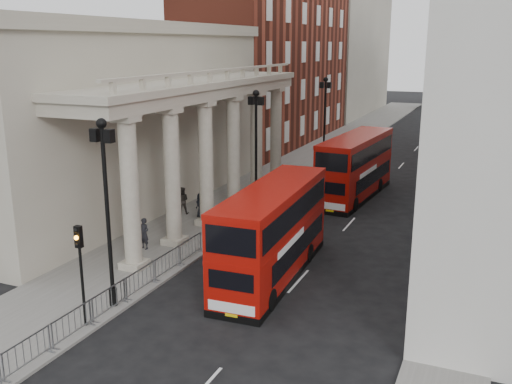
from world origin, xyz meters
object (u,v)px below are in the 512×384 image
Objects in this scene: lamp_post_mid at (256,143)px; traffic_light at (80,257)px; pedestrian_b at (182,200)px; bus_far at (356,165)px; lamp_post_north at (325,116)px; lamp_post_south at (107,201)px; monument_column at (459,16)px; pedestrian_c at (201,205)px; pedestrian_a at (144,234)px; bus_near at (273,231)px.

lamp_post_mid is 1.93× the size of traffic_light.
pedestrian_b is (-4.37, -2.56, -3.86)m from lamp_post_mid.
traffic_light is 0.39× the size of bus_far.
lamp_post_north is 10.86m from bus_far.
bus_far reaches higher than traffic_light.
lamp_post_north is (0.00, 32.00, 0.00)m from lamp_post_south.
monument_column is 6.51× the size of lamp_post_north.
lamp_post_north is 19.35m from pedestrian_c.
bus_far is at bearing 78.26° from traffic_light.
lamp_post_mid is 18.11m from traffic_light.
pedestrian_a is 7.01m from pedestrian_b.
pedestrian_a is at bearing 108.67° from traffic_light.
lamp_post_mid is (-6.60, -72.00, -11.07)m from monument_column.
traffic_light is at bearing -89.83° from lamp_post_north.
monument_column is 6.51× the size of lamp_post_mid.
lamp_post_south reaches higher than bus_far.
pedestrian_c is at bearing 102.18° from lamp_post_south.
bus_far is at bearing -91.18° from monument_column.
lamp_post_south is 5.07× the size of pedestrian_c.
bus_near is (5.18, -25.89, -2.50)m from lamp_post_north.
bus_near reaches higher than pedestrian_a.
traffic_light is 2.32× the size of pedestrian_b.
traffic_light reaches higher than pedestrian_b.
lamp_post_south is 1.93× the size of traffic_light.
traffic_light is at bearing -89.68° from lamp_post_mid.
lamp_post_south is at bearing -132.93° from bus_near.
lamp_post_south is 32.00m from lamp_post_north.
pedestrian_b is 1.52m from pedestrian_c.
pedestrian_c is at bearing -136.53° from lamp_post_mid.
bus_near is 10.88m from pedestrian_c.
traffic_light reaches higher than pedestrian_a.
traffic_light is 0.40× the size of bus_near.
bus_far reaches higher than bus_near.
traffic_light is (0.10, -2.02, -1.80)m from lamp_post_south.
pedestrian_b is at bearing 139.89° from bus_near.
bus_far is (5.26, -9.18, -2.44)m from lamp_post_north.
bus_near is at bearing 7.51° from pedestrian_a.
lamp_post_north is at bearing 90.17° from traffic_light.
lamp_post_mid is at bearing 115.02° from bus_near.
pedestrian_c is (-0.06, 6.68, -0.08)m from pedestrian_a.
lamp_post_south is 14.65m from pedestrian_b.
pedestrian_c is at bearing -126.45° from bus_far.
monument_column is 76.80m from pedestrian_c.
bus_near is at bearing 120.58° from pedestrian_b.
lamp_post_north is at bearing 123.81° from bus_far.
pedestrian_a is 0.97× the size of pedestrian_b.
pedestrian_c is at bearing 101.49° from pedestrian_a.
monument_column is at bearing 83.28° from lamp_post_north.
traffic_light is at bearing -87.16° from lamp_post_south.
traffic_light is (0.10, -34.02, -1.80)m from lamp_post_north.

